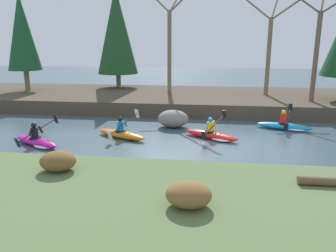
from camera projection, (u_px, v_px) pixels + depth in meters
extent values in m
plane|color=#425660|center=(232.00, 146.00, 13.99)|extent=(90.00, 90.00, 0.00)
cube|color=#5B7042|center=(248.00, 216.00, 7.83)|extent=(44.00, 5.78, 0.56)
cube|color=#4C4233|center=(224.00, 100.00, 22.61)|extent=(44.00, 8.37, 0.86)
cylinder|color=#7A664C|center=(27.00, 80.00, 24.09)|extent=(0.36, 0.36, 1.50)
cone|color=#194C28|center=(22.00, 32.00, 23.24)|extent=(2.34, 2.34, 5.38)
cylinder|color=#7A664C|center=(119.00, 80.00, 25.89)|extent=(0.36, 0.36, 1.09)
cone|color=#1E4723|center=(117.00, 31.00, 24.95)|extent=(3.11, 3.11, 6.49)
cylinder|color=#7A664C|center=(169.00, 52.00, 22.71)|extent=(0.28, 0.28, 5.58)
cylinder|color=#7A664C|center=(157.00, 0.00, 22.74)|extent=(2.04, 1.74, 1.85)
cylinder|color=#7A664C|center=(268.00, 57.00, 21.64)|extent=(0.28, 0.28, 5.03)
cylinder|color=#7A664C|center=(257.00, 8.00, 21.67)|extent=(1.85, 1.58, 1.68)
cylinder|color=#7A664C|center=(290.00, 7.00, 20.03)|extent=(1.95, 1.66, 1.48)
cylinder|color=#7A664C|center=(275.00, 7.00, 21.75)|extent=(0.85, 2.09, 1.86)
cylinder|color=brown|center=(316.00, 57.00, 19.15)|extent=(0.28, 0.28, 5.20)
cylinder|color=brown|center=(302.00, 0.00, 19.18)|extent=(1.91, 1.63, 1.73)
ellipsoid|color=brown|center=(58.00, 161.00, 9.82)|extent=(1.09, 0.91, 0.59)
ellipsoid|color=brown|center=(189.00, 195.00, 7.65)|extent=(1.09, 0.91, 0.59)
ellipsoid|color=#1993D6|center=(284.00, 126.00, 16.68)|extent=(2.76, 1.37, 0.34)
cone|color=#1993D6|center=(310.00, 128.00, 16.18)|extent=(0.39, 0.29, 0.20)
cylinder|color=black|center=(283.00, 123.00, 16.66)|extent=(0.60, 0.60, 0.08)
cylinder|color=red|center=(283.00, 119.00, 16.60)|extent=(0.37, 0.37, 0.42)
sphere|color=yellow|center=(284.00, 112.00, 16.52)|extent=(0.29, 0.29, 0.23)
cylinder|color=red|center=(286.00, 116.00, 16.75)|extent=(0.15, 0.24, 0.35)
cylinder|color=red|center=(285.00, 118.00, 16.33)|extent=(0.15, 0.24, 0.35)
cylinder|color=black|center=(288.00, 117.00, 16.48)|extent=(0.60, 1.84, 0.65)
cube|color=black|center=(290.00, 107.00, 17.24)|extent=(0.24, 0.21, 0.41)
cube|color=black|center=(286.00, 127.00, 15.71)|extent=(0.24, 0.21, 0.41)
ellipsoid|color=white|center=(295.00, 129.00, 16.48)|extent=(1.26, 0.99, 0.18)
ellipsoid|color=red|center=(211.00, 135.00, 15.08)|extent=(2.65, 1.84, 0.34)
cone|color=red|center=(236.00, 139.00, 14.37)|extent=(0.40, 0.34, 0.20)
cylinder|color=black|center=(210.00, 132.00, 15.08)|extent=(0.65, 0.65, 0.08)
cylinder|color=yellow|center=(210.00, 127.00, 15.02)|extent=(0.41, 0.41, 0.42)
sphere|color=#1E89D1|center=(210.00, 120.00, 14.94)|extent=(0.31, 0.31, 0.23)
cylinder|color=yellow|center=(215.00, 124.00, 15.12)|extent=(0.19, 0.24, 0.35)
cylinder|color=yellow|center=(209.00, 126.00, 14.75)|extent=(0.19, 0.24, 0.35)
cylinder|color=black|center=(215.00, 125.00, 14.85)|extent=(0.96, 1.69, 0.65)
cube|color=black|center=(224.00, 114.00, 15.52)|extent=(0.25, 0.24, 0.41)
cube|color=black|center=(204.00, 136.00, 14.19)|extent=(0.25, 0.24, 0.41)
ellipsoid|color=white|center=(221.00, 139.00, 14.79)|extent=(1.30, 1.15, 0.18)
ellipsoid|color=orange|center=(121.00, 134.00, 15.20)|extent=(2.68, 1.75, 0.34)
cone|color=orange|center=(142.00, 138.00, 14.52)|extent=(0.40, 0.34, 0.20)
cylinder|color=black|center=(120.00, 131.00, 15.19)|extent=(0.64, 0.64, 0.08)
cylinder|color=#1984CC|center=(120.00, 126.00, 15.13)|extent=(0.40, 0.40, 0.42)
sphere|color=black|center=(120.00, 119.00, 15.05)|extent=(0.31, 0.31, 0.23)
cylinder|color=#1984CC|center=(125.00, 123.00, 15.24)|extent=(0.18, 0.24, 0.35)
cylinder|color=#1984CC|center=(118.00, 125.00, 14.86)|extent=(0.18, 0.24, 0.35)
cylinder|color=black|center=(124.00, 124.00, 14.97)|extent=(0.89, 1.73, 0.65)
cube|color=white|center=(137.00, 114.00, 15.66)|extent=(0.25, 0.23, 0.41)
cube|color=white|center=(110.00, 135.00, 14.28)|extent=(0.25, 0.23, 0.41)
ellipsoid|color=#C61999|center=(36.00, 141.00, 14.12)|extent=(2.68, 1.77, 0.34)
cone|color=#C61999|center=(54.00, 146.00, 13.43)|extent=(0.40, 0.34, 0.20)
cylinder|color=black|center=(35.00, 138.00, 14.11)|extent=(0.65, 0.65, 0.08)
cylinder|color=black|center=(34.00, 132.00, 14.05)|extent=(0.40, 0.40, 0.42)
sphere|color=black|center=(34.00, 125.00, 13.97)|extent=(0.31, 0.31, 0.23)
cylinder|color=black|center=(41.00, 130.00, 14.16)|extent=(0.18, 0.24, 0.35)
cylinder|color=black|center=(31.00, 132.00, 13.78)|extent=(0.18, 0.24, 0.35)
cylinder|color=black|center=(37.00, 130.00, 13.89)|extent=(0.91, 1.72, 0.65)
cube|color=black|center=(56.00, 119.00, 14.57)|extent=(0.25, 0.23, 0.41)
cube|color=black|center=(17.00, 143.00, 13.21)|extent=(0.25, 0.23, 0.41)
ellipsoid|color=white|center=(44.00, 145.00, 13.83)|extent=(1.30, 1.12, 0.18)
ellipsoid|color=gray|center=(173.00, 119.00, 17.05)|extent=(1.61, 1.26, 0.91)
cylinder|color=brown|center=(333.00, 182.00, 8.77)|extent=(1.84, 0.25, 0.24)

